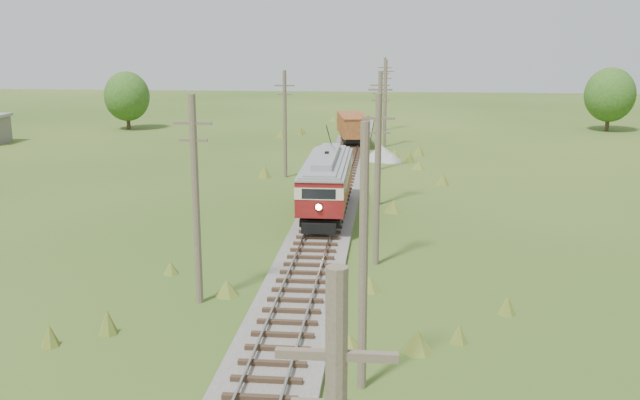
# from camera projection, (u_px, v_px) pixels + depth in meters

# --- Properties ---
(railbed_main) EXTENTS (3.60, 96.00, 0.57)m
(railbed_main) POSITION_uv_depth(u_px,v_px,m) (335.00, 192.00, 51.83)
(railbed_main) COLOR #605B54
(railbed_main) RESTS_ON ground
(streetcar) EXTENTS (2.88, 11.88, 5.40)m
(streetcar) POSITION_uv_depth(u_px,v_px,m) (327.00, 178.00, 44.69)
(streetcar) COLOR black
(streetcar) RESTS_ON ground
(gondola) EXTENTS (3.82, 8.29, 2.65)m
(gondola) POSITION_uv_depth(u_px,v_px,m) (352.00, 126.00, 74.48)
(gondola) COLOR black
(gondola) RESTS_ON ground
(gravel_pile) EXTENTS (3.71, 3.93, 1.35)m
(gravel_pile) POSITION_uv_depth(u_px,v_px,m) (383.00, 153.00, 65.86)
(gravel_pile) COLOR gray
(gravel_pile) RESTS_ON ground
(utility_pole_r_1) EXTENTS (0.30, 0.30, 8.80)m
(utility_pole_r_1) POSITION_uv_depth(u_px,v_px,m) (363.00, 260.00, 22.48)
(utility_pole_r_1) COLOR brown
(utility_pole_r_1) RESTS_ON ground
(utility_pole_r_2) EXTENTS (1.60, 0.30, 8.60)m
(utility_pole_r_2) POSITION_uv_depth(u_px,v_px,m) (377.00, 179.00, 35.05)
(utility_pole_r_2) COLOR brown
(utility_pole_r_2) RESTS_ON ground
(utility_pole_r_3) EXTENTS (1.60, 0.30, 9.00)m
(utility_pole_r_3) POSITION_uv_depth(u_px,v_px,m) (379.00, 138.00, 47.62)
(utility_pole_r_3) COLOR brown
(utility_pole_r_3) RESTS_ON ground
(utility_pole_r_4) EXTENTS (1.60, 0.30, 8.40)m
(utility_pole_r_4) POSITION_uv_depth(u_px,v_px,m) (379.00, 120.00, 60.31)
(utility_pole_r_4) COLOR brown
(utility_pole_r_4) RESTS_ON ground
(utility_pole_r_5) EXTENTS (1.60, 0.30, 8.90)m
(utility_pole_r_5) POSITION_uv_depth(u_px,v_px,m) (385.00, 102.00, 72.82)
(utility_pole_r_5) COLOR brown
(utility_pole_r_5) RESTS_ON ground
(utility_pole_r_6) EXTENTS (1.60, 0.30, 8.70)m
(utility_pole_r_6) POSITION_uv_depth(u_px,v_px,m) (384.00, 93.00, 85.46)
(utility_pole_r_6) COLOR brown
(utility_pole_r_6) RESTS_ON ground
(utility_pole_l_a) EXTENTS (1.60, 0.30, 9.00)m
(utility_pole_l_a) POSITION_uv_depth(u_px,v_px,m) (196.00, 199.00, 29.90)
(utility_pole_l_a) COLOR brown
(utility_pole_l_a) RESTS_ON ground
(utility_pole_l_b) EXTENTS (1.60, 0.30, 8.60)m
(utility_pole_l_b) POSITION_uv_depth(u_px,v_px,m) (285.00, 123.00, 57.12)
(utility_pole_l_b) COLOR brown
(utility_pole_l_b) RESTS_ON ground
(tree_mid_a) EXTENTS (5.46, 5.46, 7.03)m
(tree_mid_a) POSITION_uv_depth(u_px,v_px,m) (127.00, 96.00, 86.56)
(tree_mid_a) COLOR #38281C
(tree_mid_a) RESTS_ON ground
(tree_mid_b) EXTENTS (5.88, 5.88, 7.57)m
(tree_mid_b) POSITION_uv_depth(u_px,v_px,m) (610.00, 95.00, 84.92)
(tree_mid_b) COLOR #38281C
(tree_mid_b) RESTS_ON ground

